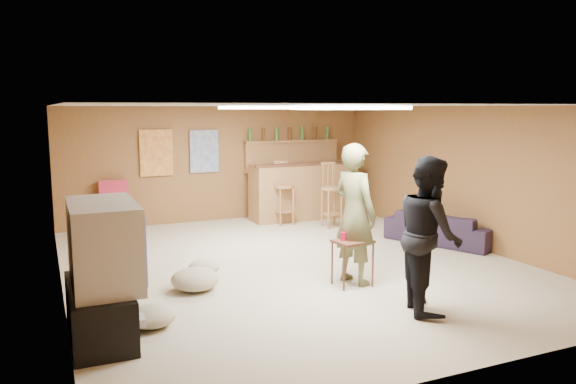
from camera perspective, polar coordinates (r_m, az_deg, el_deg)
name	(u,v)px	position (r m, az deg, el deg)	size (l,w,h in m)	color
ground	(294,265)	(7.89, 0.59, -7.40)	(7.00, 7.00, 0.00)	#B6A88B
ceiling	(294,105)	(7.59, 0.62, 8.79)	(6.00, 7.00, 0.02)	silver
wall_back	(219,164)	(10.92, -7.02, 2.88)	(6.00, 0.02, 2.20)	brown
wall_front	(474,243)	(4.76, 18.40, -4.89)	(6.00, 0.02, 2.20)	brown
wall_left	(57,201)	(6.99, -22.39, -0.89)	(0.02, 7.00, 2.20)	brown
wall_right	(467,176)	(9.30, 17.68, 1.55)	(0.02, 7.00, 2.20)	brown
tv_stand	(99,311)	(5.75, -18.62, -11.40)	(0.55, 1.30, 0.50)	black
dvd_box	(124,318)	(5.81, -16.36, -12.15)	(0.35, 0.50, 0.08)	#B2B2B7
tv_body	(104,244)	(5.58, -18.22, -5.04)	(0.60, 1.10, 0.80)	#B2B2B7
tv_screen	(137,241)	(5.61, -15.06, -4.82)	(0.02, 0.95, 0.65)	navy
bar_counter	(301,191)	(11.01, 1.35, 0.11)	(2.00, 0.60, 1.10)	#936135
bar_lip	(307,164)	(10.72, 1.93, 2.83)	(2.10, 0.12, 0.05)	#462316
bar_shelf	(292,141)	(11.32, 0.40, 5.17)	(2.00, 0.18, 0.05)	#936135
bar_backing	(291,156)	(11.36, 0.36, 3.67)	(2.00, 0.14, 0.60)	#936135
poster_left	(156,153)	(10.58, -13.23, 3.89)	(0.60, 0.03, 0.85)	#BF3F26
poster_right	(204,151)	(10.78, -8.51, 4.11)	(0.55, 0.03, 0.80)	#334C99
folding_chair_stack	(114,206)	(10.41, -17.22, -1.33)	(0.50, 0.14, 0.90)	#BB223D
ceiling_panel_front	(351,108)	(6.25, 6.38, 8.51)	(1.20, 0.60, 0.04)	white
ceiling_panel_back	(262,108)	(8.69, -2.69, 8.55)	(1.20, 0.60, 0.04)	white
person_olive	(355,214)	(6.97, 6.79, -2.22)	(0.64, 0.42, 1.75)	brown
person_black	(429,234)	(6.17, 14.15, -4.17)	(0.81, 0.63, 1.68)	black
sofa	(441,228)	(9.39, 15.29, -3.52)	(1.74, 0.68, 0.51)	black
tray_table	(352,263)	(6.98, 6.55, -7.16)	(0.44, 0.35, 0.57)	#462316
cup_red_near	(344,236)	(6.87, 5.67, -4.50)	(0.07, 0.07, 0.10)	#B10B2A
cup_red_far	(361,236)	(6.88, 7.45, -4.49)	(0.08, 0.08, 0.11)	#B10B2A
cup_blue	(361,233)	(7.04, 7.48, -4.19)	(0.08, 0.08, 0.11)	#171FA0
bar_stool_left	(284,191)	(10.45, -0.41, 0.07)	(0.40, 0.40, 1.25)	#936135
bar_stool_right	(332,191)	(10.25, 4.47, 0.05)	(0.42, 0.42, 1.32)	#936135
cushion_near_tv	(195,279)	(6.91, -9.41, -8.73)	(0.58, 0.58, 0.26)	tan
cushion_mid	(204,267)	(7.53, -8.50, -7.54)	(0.42, 0.42, 0.19)	tan
cushion_far	(152,316)	(5.90, -13.64, -12.17)	(0.47, 0.47, 0.21)	tan
bottle_row	(290,134)	(11.27, 0.16, 5.95)	(1.76, 0.08, 0.26)	#3F7233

